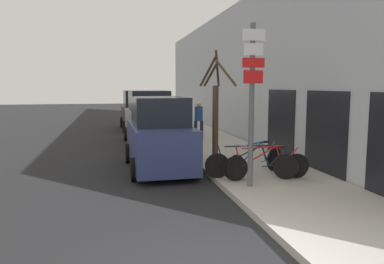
% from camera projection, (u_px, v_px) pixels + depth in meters
% --- Properties ---
extents(ground_plane, '(80.00, 80.00, 0.00)m').
position_uv_depth(ground_plane, '(152.00, 147.00, 15.98)').
color(ground_plane, black).
extents(sidewalk_curb, '(3.20, 32.00, 0.15)m').
position_uv_depth(sidewalk_curb, '(197.00, 135.00, 19.23)').
color(sidewalk_curb, '#ADA89E').
rests_on(sidewalk_curb, ground).
extents(building_facade, '(0.23, 32.00, 6.50)m').
position_uv_depth(building_facade, '(230.00, 73.00, 19.12)').
color(building_facade, '#B2B7C1').
rests_on(building_facade, ground).
extents(signpost, '(0.56, 0.15, 3.92)m').
position_uv_depth(signpost, '(252.00, 99.00, 8.95)').
color(signpost, '#595B60').
rests_on(signpost, sidewalk_curb).
extents(bicycle_0, '(2.37, 0.44, 0.91)m').
position_uv_depth(bicycle_0, '(267.00, 165.00, 9.82)').
color(bicycle_0, black).
rests_on(bicycle_0, sidewalk_curb).
extents(bicycle_1, '(2.37, 0.80, 0.92)m').
position_uv_depth(bicycle_1, '(251.00, 164.00, 9.91)').
color(bicycle_1, black).
rests_on(bicycle_1, sidewalk_curb).
extents(bicycle_2, '(2.06, 1.19, 0.94)m').
position_uv_depth(bicycle_2, '(256.00, 161.00, 10.28)').
color(bicycle_2, black).
rests_on(bicycle_2, sidewalk_curb).
extents(parked_car_0, '(2.00, 4.15, 2.27)m').
position_uv_depth(parked_car_0, '(159.00, 137.00, 11.56)').
color(parked_car_0, navy).
rests_on(parked_car_0, ground).
extents(parked_car_1, '(2.10, 4.41, 2.39)m').
position_uv_depth(parked_car_1, '(149.00, 120.00, 16.61)').
color(parked_car_1, gray).
rests_on(parked_car_1, ground).
extents(parked_car_2, '(2.10, 4.40, 2.32)m').
position_uv_depth(parked_car_2, '(138.00, 112.00, 22.28)').
color(parked_car_2, black).
rests_on(parked_car_2, ground).
extents(pedestrian_near, '(0.45, 0.38, 1.72)m').
position_uv_depth(pedestrian_near, '(199.00, 117.00, 17.46)').
color(pedestrian_near, '#1E2338').
rests_on(pedestrian_near, sidewalk_curb).
extents(street_tree, '(0.75, 1.67, 3.54)m').
position_uv_depth(street_tree, '(215.00, 113.00, 11.56)').
color(street_tree, '#4C3828').
rests_on(street_tree, sidewalk_curb).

